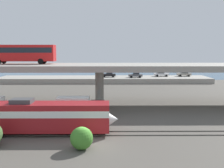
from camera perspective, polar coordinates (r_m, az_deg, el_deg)
ground_plane at (r=27.35m, az=-4.40°, el=-13.43°), size 260.00×260.00×0.00m
rail_strip_near at (r=30.39m, az=-3.98°, el=-11.15°), size 110.00×0.12×0.12m
rail_strip_far at (r=31.81m, az=-3.82°, el=-10.30°), size 110.00×0.12×0.12m
train_locomotive at (r=31.21m, az=-13.20°, el=-6.76°), size 16.02×3.04×4.18m
highway_overpass at (r=45.65m, az=-2.78°, el=3.54°), size 96.00×11.52×7.29m
transit_bus_on_overpass at (r=49.87m, az=-19.26°, el=6.55°), size 12.00×2.68×3.40m
service_truck_west at (r=38.02m, az=-7.16°, el=-4.94°), size 6.80×2.46×3.04m
pier_parking_lot at (r=81.03m, az=-1.77°, el=1.02°), size 64.84×11.07×1.50m
parked_car_0 at (r=79.65m, az=5.17°, el=1.98°), size 4.18×1.95×1.50m
parked_car_1 at (r=80.86m, az=-0.69°, el=2.09°), size 4.26×1.95×1.50m
parked_car_2 at (r=86.21m, az=15.50°, el=2.15°), size 4.33×1.94×1.50m
parked_car_3 at (r=84.28m, az=10.72°, el=2.18°), size 4.65×1.96×1.50m
harbor_water at (r=103.98m, az=-1.49°, el=2.01°), size 140.00×36.00×0.01m
shrub_right at (r=26.29m, az=-6.68°, el=-11.72°), size 2.26×2.26×2.26m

